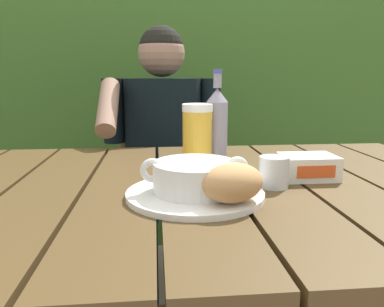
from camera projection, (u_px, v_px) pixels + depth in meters
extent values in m
cube|color=#4B371C|center=(48.00, 195.00, 0.84)|extent=(0.15, 0.92, 0.04)
cube|color=#4B371C|center=(122.00, 192.00, 0.86)|extent=(0.15, 0.92, 0.04)
cube|color=#4B371C|center=(193.00, 190.00, 0.88)|extent=(0.15, 0.92, 0.04)
cube|color=#4B371C|center=(262.00, 188.00, 0.89)|extent=(0.15, 0.92, 0.04)
cube|color=#4B371C|center=(329.00, 186.00, 0.91)|extent=(0.15, 0.92, 0.04)
cube|color=#4B371C|center=(181.00, 170.00, 1.31)|extent=(1.43, 0.03, 0.08)
cube|color=#4B371C|center=(364.00, 247.00, 1.43)|extent=(0.06, 0.06, 0.72)
cube|color=#365C22|center=(169.00, 118.00, 2.41)|extent=(4.27, 0.60, 1.46)
cylinder|color=#4C3823|center=(58.00, 102.00, 2.47)|extent=(0.10, 0.10, 1.67)
cylinder|color=#503B23|center=(210.00, 257.00, 1.62)|extent=(0.04, 0.04, 0.46)
cylinder|color=#503B23|center=(119.00, 261.00, 1.59)|extent=(0.04, 0.04, 0.46)
cylinder|color=#503B23|center=(200.00, 223.00, 2.00)|extent=(0.04, 0.04, 0.46)
cylinder|color=#503B23|center=(126.00, 226.00, 1.96)|extent=(0.04, 0.04, 0.46)
cube|color=#503B23|center=(163.00, 191.00, 1.74)|extent=(0.43, 0.42, 0.02)
cylinder|color=#503B23|center=(200.00, 131.00, 1.90)|extent=(0.04, 0.04, 0.52)
cylinder|color=#503B23|center=(122.00, 132.00, 1.86)|extent=(0.04, 0.04, 0.52)
cube|color=#503B23|center=(162.00, 147.00, 1.89)|extent=(0.39, 0.02, 0.04)
cube|color=#503B23|center=(161.00, 121.00, 1.87)|extent=(0.39, 0.02, 0.04)
cube|color=#503B23|center=(161.00, 94.00, 1.84)|extent=(0.39, 0.02, 0.04)
cylinder|color=black|center=(187.00, 272.00, 1.51)|extent=(0.11, 0.11, 0.45)
cylinder|color=black|center=(185.00, 197.00, 1.55)|extent=(0.13, 0.40, 0.13)
cylinder|color=black|center=(144.00, 274.00, 1.49)|extent=(0.11, 0.11, 0.45)
cylinder|color=black|center=(143.00, 198.00, 1.53)|extent=(0.13, 0.40, 0.13)
cylinder|color=black|center=(163.00, 136.00, 1.59)|extent=(0.32, 0.32, 0.48)
sphere|color=#956F5C|center=(161.00, 53.00, 1.52)|extent=(0.19, 0.19, 0.19)
sphere|color=black|center=(161.00, 48.00, 1.52)|extent=(0.18, 0.18, 0.18)
cylinder|color=black|center=(211.00, 110.00, 1.57)|extent=(0.08, 0.08, 0.26)
cylinder|color=black|center=(113.00, 111.00, 1.53)|extent=(0.08, 0.08, 0.26)
cylinder|color=#956F5C|center=(108.00, 107.00, 1.37)|extent=(0.07, 0.25, 0.21)
cylinder|color=white|center=(195.00, 194.00, 0.77)|extent=(0.28, 0.28, 0.01)
cylinder|color=white|center=(195.00, 177.00, 0.76)|extent=(0.17, 0.17, 0.06)
cylinder|color=#C87527|center=(195.00, 170.00, 0.76)|extent=(0.15, 0.15, 0.01)
torus|color=white|center=(152.00, 170.00, 0.75)|extent=(0.05, 0.01, 0.05)
torus|color=white|center=(237.00, 168.00, 0.77)|extent=(0.05, 0.01, 0.05)
ellipsoid|color=tan|center=(233.00, 183.00, 0.70)|extent=(0.15, 0.14, 0.07)
cylinder|color=gold|center=(197.00, 142.00, 0.96)|extent=(0.08, 0.08, 0.16)
cylinder|color=white|center=(197.00, 108.00, 0.94)|extent=(0.08, 0.08, 0.02)
cylinder|color=gray|center=(217.00, 136.00, 1.00)|extent=(0.06, 0.06, 0.18)
cone|color=gray|center=(217.00, 95.00, 0.98)|extent=(0.06, 0.06, 0.04)
cylinder|color=gray|center=(217.00, 81.00, 0.97)|extent=(0.02, 0.02, 0.04)
cylinder|color=#454C99|center=(218.00, 71.00, 0.96)|extent=(0.02, 0.02, 0.01)
cylinder|color=silver|center=(274.00, 172.00, 0.83)|extent=(0.07, 0.07, 0.07)
cube|color=white|center=(308.00, 167.00, 0.91)|extent=(0.13, 0.10, 0.06)
cube|color=#E34E1F|center=(316.00, 172.00, 0.86)|extent=(0.09, 0.00, 0.03)
cube|color=silver|center=(264.00, 180.00, 0.89)|extent=(0.11, 0.02, 0.00)
cube|color=black|center=(239.00, 180.00, 0.88)|extent=(0.06, 0.02, 0.01)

